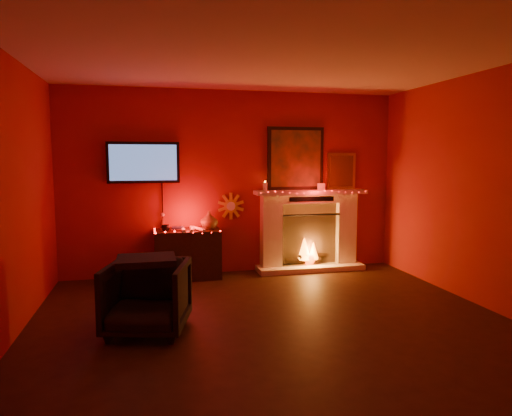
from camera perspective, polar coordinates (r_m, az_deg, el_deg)
The scene contains 6 objects.
room at distance 4.37m, azimuth 3.13°, elevation 1.50°, with size 5.00×5.00×5.00m.
fireplace at distance 7.05m, azimuth 6.56°, elevation -1.83°, with size 1.72×0.40×2.18m.
tv at distance 6.63m, azimuth -13.88°, elevation 5.52°, with size 1.00×0.07×1.24m.
sunburst_clock at distance 6.80m, azimuth -3.16°, elevation 0.24°, with size 0.40×0.03×0.40m.
console_table at distance 6.60m, azimuth -8.44°, elevation -5.43°, with size 0.92×0.55×0.96m.
armchair at distance 4.68m, azimuth -13.45°, elevation -10.80°, with size 0.75×0.78×0.71m, color black.
Camera 1 is at (-1.22, -4.18, 1.71)m, focal length 32.00 mm.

